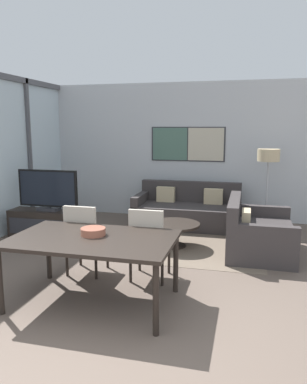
# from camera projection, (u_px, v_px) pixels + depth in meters

# --- Properties ---
(ground_plane) EXTENTS (24.00, 24.00, 0.00)m
(ground_plane) POSITION_uv_depth(u_px,v_px,m) (75.00, 364.00, 3.02)
(ground_plane) COLOR brown
(wall_back) EXTENTS (6.69, 0.09, 2.80)m
(wall_back) POSITION_uv_depth(u_px,v_px,m) (185.00, 151.00, 7.79)
(wall_back) COLOR silver
(wall_back) RESTS_ON ground_plane
(area_rug) EXTENTS (2.80, 1.77, 0.01)m
(area_rug) POSITION_uv_depth(u_px,v_px,m) (174.00, 246.00, 6.02)
(area_rug) COLOR #706051
(area_rug) RESTS_ON ground_plane
(tv_console) EXTENTS (1.39, 0.41, 0.49)m
(tv_console) POSITION_uv_depth(u_px,v_px,m) (50.00, 225.00, 6.41)
(tv_console) COLOR black
(tv_console) RESTS_ON ground_plane
(television) EXTENTS (1.07, 0.20, 0.70)m
(television) POSITION_uv_depth(u_px,v_px,m) (48.00, 191.00, 6.31)
(television) COLOR #2D2D33
(television) RESTS_ON tv_console
(sofa_main) EXTENTS (2.00, 0.96, 0.82)m
(sofa_main) POSITION_uv_depth(u_px,v_px,m) (188.00, 212.00, 7.28)
(sofa_main) COLOR #383333
(sofa_main) RESTS_ON ground_plane
(sofa_side) EXTENTS (0.96, 1.44, 0.82)m
(sofa_side) POSITION_uv_depth(u_px,v_px,m) (255.00, 235.00, 5.70)
(sofa_side) COLOR #383333
(sofa_side) RESTS_ON ground_plane
(coffee_table) EXTENTS (0.81, 0.81, 0.39)m
(coffee_table) POSITION_uv_depth(u_px,v_px,m) (174.00, 229.00, 5.97)
(coffee_table) COLOR black
(coffee_table) RESTS_ON ground_plane
(dining_table) EXTENTS (1.75, 1.08, 0.73)m
(dining_table) POSITION_uv_depth(u_px,v_px,m) (93.00, 243.00, 3.99)
(dining_table) COLOR black
(dining_table) RESTS_ON ground_plane
(dining_chair_left) EXTENTS (0.46, 0.46, 0.93)m
(dining_chair_left) POSITION_uv_depth(u_px,v_px,m) (84.00, 236.00, 4.80)
(dining_chair_left) COLOR #B2A899
(dining_chair_left) RESTS_ON ground_plane
(dining_chair_centre) EXTENTS (0.46, 0.46, 0.93)m
(dining_chair_centre) POSITION_uv_depth(u_px,v_px,m) (149.00, 241.00, 4.61)
(dining_chair_centre) COLOR #B2A899
(dining_chair_centre) RESTS_ON ground_plane
(fruit_bowl) EXTENTS (0.27, 0.27, 0.08)m
(fruit_bowl) POSITION_uv_depth(u_px,v_px,m) (93.00, 231.00, 4.06)
(fruit_bowl) COLOR #995642
(fruit_bowl) RESTS_ON dining_table
(floor_lamp) EXTENTS (0.39, 0.39, 1.51)m
(floor_lamp) POSITION_uv_depth(u_px,v_px,m) (268.00, 160.00, 6.70)
(floor_lamp) COLOR #2D2D33
(floor_lamp) RESTS_ON ground_plane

